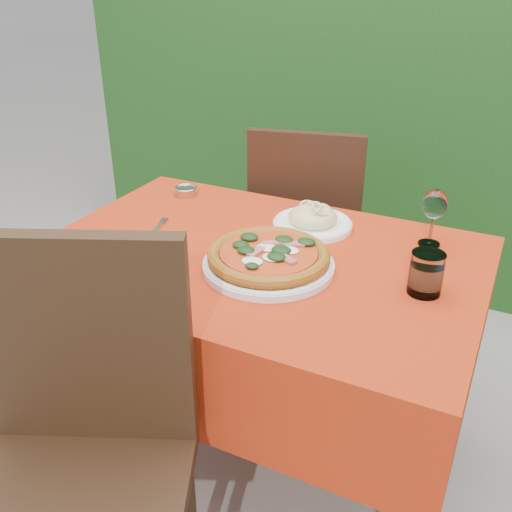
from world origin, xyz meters
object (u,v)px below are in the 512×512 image
at_px(fork, 155,231).
at_px(steel_ramekin, 186,192).
at_px(water_glass, 426,275).
at_px(chair_near, 79,445).
at_px(pizza_plate, 269,259).
at_px(chair_far, 307,225).
at_px(wine_glass, 435,207).
at_px(pasta_plate, 313,220).

xyz_separation_m(fork, steel_ramekin, (-0.09, 0.31, 0.01)).
relative_size(water_glass, steel_ramekin, 1.55).
relative_size(chair_near, pizza_plate, 2.71).
xyz_separation_m(chair_far, steel_ramekin, (-0.33, -0.37, 0.21)).
distance_m(chair_near, water_glass, 0.90).
bearing_deg(water_glass, pizza_plate, -171.73).
height_order(wine_glass, fork, wine_glass).
xyz_separation_m(chair_far, pizza_plate, (0.17, -0.74, 0.23)).
bearing_deg(wine_glass, chair_far, 143.70).
xyz_separation_m(chair_far, pasta_plate, (0.18, -0.43, 0.23)).
xyz_separation_m(pizza_plate, steel_ramekin, (-0.50, 0.37, -0.02)).
distance_m(chair_near, steel_ramekin, 1.06).
height_order(pizza_plate, fork, pizza_plate).
relative_size(chair_far, water_glass, 8.57).
bearing_deg(water_glass, chair_far, 130.41).
bearing_deg(steel_ramekin, water_glass, -18.85).
height_order(chair_near, pasta_plate, chair_near).
distance_m(pizza_plate, steel_ramekin, 0.62).
relative_size(chair_far, pasta_plate, 3.83).
distance_m(wine_glass, fork, 0.84).
distance_m(chair_far, fork, 0.75).
relative_size(water_glass, wine_glass, 0.64).
bearing_deg(water_glass, steel_ramekin, 161.15).
bearing_deg(pasta_plate, pizza_plate, -91.67).
height_order(pizza_plate, steel_ramekin, pizza_plate).
relative_size(chair_far, steel_ramekin, 13.26).
xyz_separation_m(pasta_plate, wine_glass, (0.36, 0.04, 0.10)).
height_order(chair_far, water_glass, chair_far).
bearing_deg(fork, chair_near, -85.23).
bearing_deg(wine_glass, steel_ramekin, 178.38).
relative_size(pizza_plate, pasta_plate, 1.52).
bearing_deg(chair_far, wine_glass, 130.90).
bearing_deg(pizza_plate, fork, 171.84).
bearing_deg(chair_far, water_glass, 117.61).
relative_size(chair_near, chair_far, 1.08).
bearing_deg(steel_ramekin, pasta_plate, -6.85).
height_order(chair_far, pasta_plate, chair_far).
height_order(pasta_plate, steel_ramekin, pasta_plate).
xyz_separation_m(pizza_plate, pasta_plate, (0.01, 0.31, -0.01)).
distance_m(chair_far, water_glass, 0.93).
height_order(chair_far, wine_glass, chair_far).
bearing_deg(steel_ramekin, wine_glass, -1.62).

